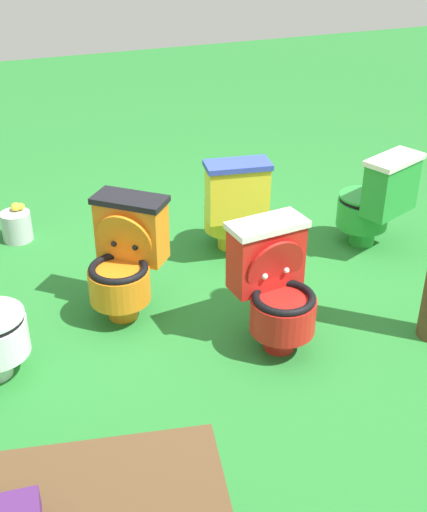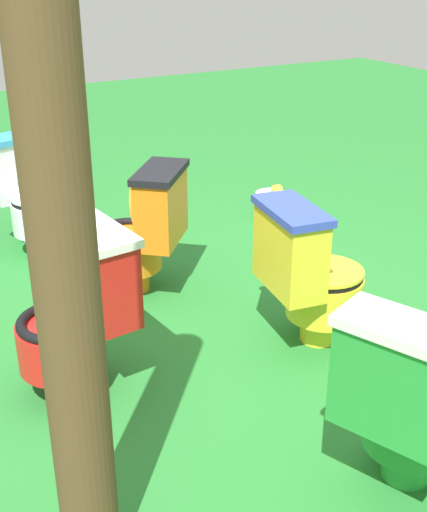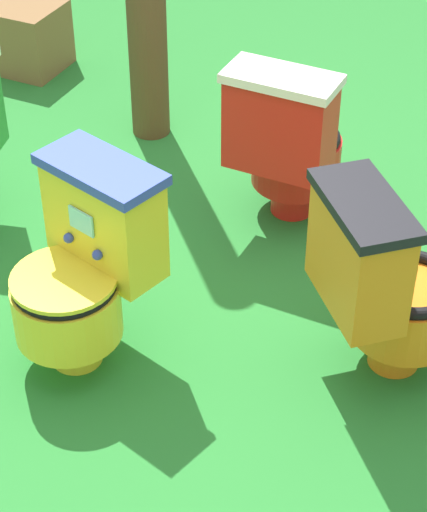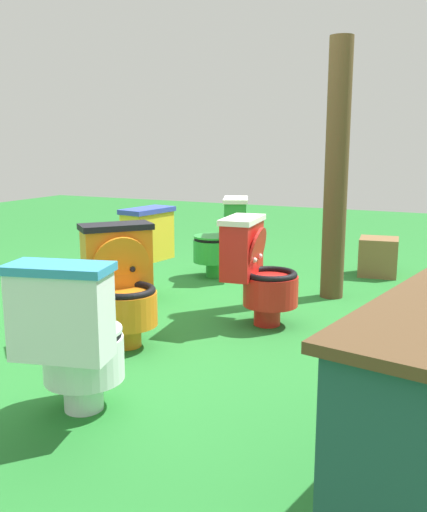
{
  "view_description": "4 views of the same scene",
  "coord_description": "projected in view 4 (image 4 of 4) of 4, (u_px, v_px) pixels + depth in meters",
  "views": [
    {
      "loc": [
        1.4,
        3.4,
        2.35
      ],
      "look_at": [
        0.19,
        0.23,
        0.42
      ],
      "focal_mm": 46.69,
      "sensor_mm": 36.0,
      "label": 1
    },
    {
      "loc": [
        -2.52,
        1.32,
        1.78
      ],
      "look_at": [
        -0.06,
        -0.05,
        0.49
      ],
      "focal_mm": 47.43,
      "sensor_mm": 36.0,
      "label": 2
    },
    {
      "loc": [
        1.52,
        -2.4,
        2.4
      ],
      "look_at": [
        0.06,
        -0.12,
        0.31
      ],
      "focal_mm": 68.4,
      "sensor_mm": 36.0,
      "label": 3
    },
    {
      "loc": [
        3.46,
        1.94,
        1.22
      ],
      "look_at": [
        -0.01,
        0.29,
        0.45
      ],
      "focal_mm": 40.18,
      "sensor_mm": 36.0,
      "label": 4
    }
  ],
  "objects": [
    {
      "name": "toilet_white",
      "position": [
        74.0,
        338.0,
        2.52
      ],
      "size": [
        0.57,
        0.51,
        0.73
      ],
      "rotation": [
        0.0,
        0.0,
        1.81
      ],
      "color": "white",
      "rests_on": "ground"
    },
    {
      "name": "toilet_yellow",
      "position": [
        138.0,
        253.0,
        4.46
      ],
      "size": [
        0.47,
        0.55,
        0.73
      ],
      "rotation": [
        0.0,
        0.0,
        2.99
      ],
      "color": "yellow",
      "rests_on": "ground"
    },
    {
      "name": "ground",
      "position": [
        177.0,
        314.0,
        4.12
      ],
      "size": [
        14.0,
        14.0,
        0.0
      ],
      "primitive_type": "plane",
      "color": "#26752D"
    },
    {
      "name": "toilet_orange",
      "position": [
        122.0,
        283.0,
        3.47
      ],
      "size": [
        0.63,
        0.64,
        0.73
      ],
      "rotation": [
        0.0,
        0.0,
        5.57
      ],
      "color": "orange",
      "rests_on": "ground"
    },
    {
      "name": "wooden_post",
      "position": [
        336.0,
        172.0,
        4.39
      ],
      "size": [
        0.18,
        0.18,
        1.98
      ],
      "primitive_type": "cylinder",
      "color": "brown",
      "rests_on": "ground"
    },
    {
      "name": "toilet_green",
      "position": [
        223.0,
        237.0,
        5.18
      ],
      "size": [
        0.56,
        0.61,
        0.73
      ],
      "rotation": [
        0.0,
        0.0,
        3.52
      ],
      "color": "green",
      "rests_on": "ground"
    },
    {
      "name": "toilet_red",
      "position": [
        257.0,
        270.0,
        3.83
      ],
      "size": [
        0.45,
        0.53,
        0.73
      ],
      "rotation": [
        0.0,
        0.0,
        0.11
      ],
      "color": "red",
      "rests_on": "ground"
    },
    {
      "name": "small_crate",
      "position": [
        378.0,
        257.0,
        5.28
      ],
      "size": [
        0.37,
        0.38,
        0.35
      ],
      "primitive_type": "cube",
      "rotation": [
        0.0,
        0.0,
        3.27
      ],
      "color": "brown",
      "rests_on": "ground"
    }
  ]
}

